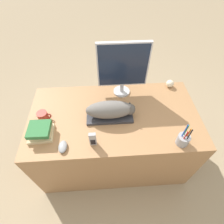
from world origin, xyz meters
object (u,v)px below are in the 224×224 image
at_px(phone, 93,139).
at_px(coffee_mug, 43,116).
at_px(book_stack, 40,131).
at_px(monitor, 123,67).
at_px(cat, 112,110).
at_px(baseball, 170,84).
at_px(keyboard, 110,116).
at_px(pen_cup, 183,139).
at_px(computer_mouse, 63,147).

bearing_deg(phone, coffee_mug, 147.24).
bearing_deg(phone, book_stack, 165.06).
height_order(monitor, coffee_mug, monitor).
relative_size(cat, phone, 3.01).
distance_m(cat, baseball, 0.71).
bearing_deg(keyboard, phone, -118.97).
height_order(keyboard, coffee_mug, coffee_mug).
bearing_deg(cat, book_stack, -165.78).
bearing_deg(monitor, baseball, 6.01).
height_order(cat, baseball, cat).
bearing_deg(book_stack, baseball, 23.09).
distance_m(pen_cup, baseball, 0.65).
bearing_deg(coffee_mug, computer_mouse, -56.66).
bearing_deg(cat, monitor, 68.91).
bearing_deg(cat, pen_cup, -28.93).
bearing_deg(pen_cup, computer_mouse, 179.03).
distance_m(monitor, computer_mouse, 0.82).
height_order(computer_mouse, pen_cup, pen_cup).
bearing_deg(baseball, phone, -141.36).
distance_m(keyboard, coffee_mug, 0.56).
height_order(baseball, phone, phone).
height_order(keyboard, computer_mouse, computer_mouse).
bearing_deg(computer_mouse, book_stack, 144.48).
bearing_deg(monitor, coffee_mug, -157.47).
distance_m(coffee_mug, baseball, 1.23).
bearing_deg(book_stack, phone, -14.94).
bearing_deg(computer_mouse, cat, 35.33).
xyz_separation_m(keyboard, monitor, (0.13, 0.31, 0.28)).
xyz_separation_m(monitor, baseball, (0.49, 0.05, -0.26)).
height_order(baseball, book_stack, book_stack).
bearing_deg(phone, keyboard, 61.03).
xyz_separation_m(keyboard, computer_mouse, (-0.37, -0.27, 0.01)).
height_order(keyboard, cat, cat).
bearing_deg(coffee_mug, cat, -1.72).
bearing_deg(coffee_mug, phone, -32.76).
height_order(keyboard, baseball, baseball).
bearing_deg(coffee_mug, baseball, 16.00).
bearing_deg(monitor, book_stack, -146.75).
bearing_deg(keyboard, coffee_mug, 178.23).
bearing_deg(monitor, keyboard, -113.62).
height_order(coffee_mug, phone, phone).
relative_size(cat, monitor, 0.79).
xyz_separation_m(pen_cup, phone, (-0.68, 0.04, 0.02)).
height_order(cat, computer_mouse, cat).
relative_size(keyboard, cat, 0.95).
bearing_deg(baseball, cat, -149.56).
relative_size(cat, pen_cup, 1.81).
bearing_deg(baseball, pen_cup, -97.50).
distance_m(cat, phone, 0.30).
bearing_deg(keyboard, book_stack, -165.39).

